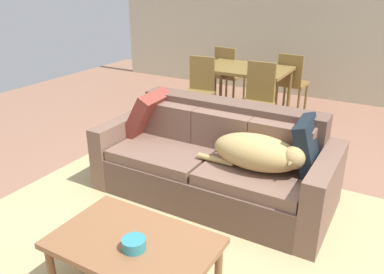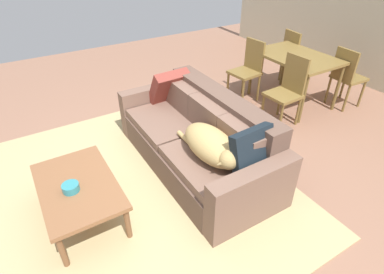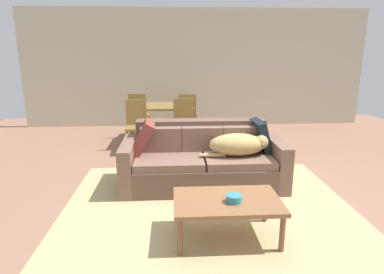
{
  "view_description": "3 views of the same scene",
  "coord_description": "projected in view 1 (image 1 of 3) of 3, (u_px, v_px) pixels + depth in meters",
  "views": [
    {
      "loc": [
        1.23,
        -2.58,
        1.9
      ],
      "look_at": [
        -0.37,
        0.21,
        0.56
      ],
      "focal_mm": 36.04,
      "sensor_mm": 36.0,
      "label": 1
    },
    {
      "loc": [
        2.23,
        -1.26,
        2.3
      ],
      "look_at": [
        0.03,
        0.08,
        0.55
      ],
      "focal_mm": 28.94,
      "sensor_mm": 36.0,
      "label": 2
    },
    {
      "loc": [
        -0.56,
        -3.94,
        1.77
      ],
      "look_at": [
        -0.31,
        0.18,
        0.69
      ],
      "focal_mm": 31.06,
      "sensor_mm": 36.0,
      "label": 3
    }
  ],
  "objects": [
    {
      "name": "throw_pillow_by_right_arm",
      "position": [
        309.0,
        146.0,
        3.11
      ],
      "size": [
        0.24,
        0.45,
        0.45
      ],
      "primitive_type": "cube",
      "rotation": [
        0.0,
        -0.27,
        0.06
      ],
      "color": "black",
      "rests_on": "couch"
    },
    {
      "name": "bowl_on_coffee_table",
      "position": [
        133.0,
        244.0,
        2.29
      ],
      "size": [
        0.15,
        0.15,
        0.07
      ],
      "primitive_type": "cylinder",
      "color": "teal",
      "rests_on": "coffee_table"
    },
    {
      "name": "dining_table",
      "position": [
        245.0,
        73.0,
        5.34
      ],
      "size": [
        1.18,
        0.82,
        0.75
      ],
      "color": "olive",
      "rests_on": "ground"
    },
    {
      "name": "couch",
      "position": [
        216.0,
        163.0,
        3.55
      ],
      "size": [
        2.12,
        0.95,
        0.83
      ],
      "rotation": [
        0.0,
        0.0,
        0.0
      ],
      "color": "brown",
      "rests_on": "ground"
    },
    {
      "name": "throw_pillow_by_left_arm",
      "position": [
        147.0,
        113.0,
        3.83
      ],
      "size": [
        0.36,
        0.47,
        0.46
      ],
      "primitive_type": "cube",
      "rotation": [
        0.0,
        0.51,
        0.05
      ],
      "color": "brown",
      "rests_on": "couch"
    },
    {
      "name": "ground_plane",
      "position": [
        217.0,
        213.0,
        3.37
      ],
      "size": [
        10.0,
        10.0,
        0.0
      ],
      "primitive_type": "plane",
      "color": "#976A52"
    },
    {
      "name": "dining_chair_far_right",
      "position": [
        291.0,
        81.0,
        5.62
      ],
      "size": [
        0.42,
        0.42,
        0.9
      ],
      "rotation": [
        0.0,
        0.0,
        3.09
      ],
      "color": "olive",
      "rests_on": "ground"
    },
    {
      "name": "dining_chair_far_left",
      "position": [
        228.0,
        73.0,
        6.07
      ],
      "size": [
        0.44,
        0.44,
        0.92
      ],
      "rotation": [
        0.0,
        0.0,
        3.03
      ],
      "color": "olive",
      "rests_on": "ground"
    },
    {
      "name": "coffee_table",
      "position": [
        134.0,
        246.0,
        2.39
      ],
      "size": [
        1.01,
        0.65,
        0.4
      ],
      "color": "#8F5C3A",
      "rests_on": "ground"
    },
    {
      "name": "dining_chair_near_left",
      "position": [
        199.0,
        88.0,
        5.19
      ],
      "size": [
        0.44,
        0.44,
        0.93
      ],
      "rotation": [
        0.0,
        0.0,
        0.09
      ],
      "color": "olive",
      "rests_on": "ground"
    },
    {
      "name": "dining_chair_near_right",
      "position": [
        257.0,
        98.0,
        4.79
      ],
      "size": [
        0.42,
        0.42,
        0.95
      ],
      "rotation": [
        0.0,
        0.0,
        0.05
      ],
      "color": "olive",
      "rests_on": "ground"
    },
    {
      "name": "dog_on_left_cushion",
      "position": [
        258.0,
        153.0,
        3.12
      ],
      "size": [
        0.89,
        0.37,
        0.29
      ],
      "rotation": [
        0.0,
        0.0,
        0.0
      ],
      "color": "tan",
      "rests_on": "couch"
    },
    {
      "name": "area_rug",
      "position": [
        169.0,
        239.0,
        3.02
      ],
      "size": [
        3.33,
        2.96,
        0.01
      ],
      "primitive_type": "cube",
      "rotation": [
        0.0,
        0.0,
        0.0
      ],
      "color": "tan",
      "rests_on": "ground"
    },
    {
      "name": "back_partition",
      "position": [
        332.0,
        15.0,
        6.05
      ],
      "size": [
        8.0,
        0.12,
        2.7
      ],
      "primitive_type": "cube",
      "color": "beige",
      "rests_on": "ground"
    }
  ]
}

